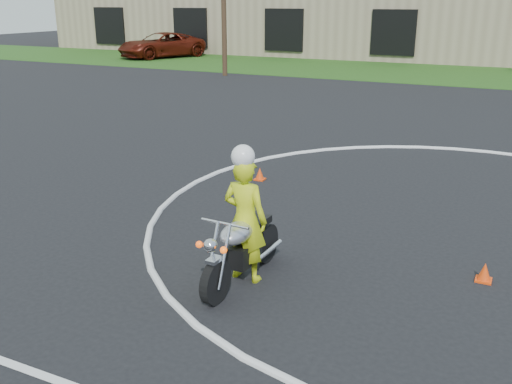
% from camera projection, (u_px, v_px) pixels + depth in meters
% --- Properties ---
extents(ground, '(120.00, 120.00, 0.00)m').
position_uv_depth(ground, '(438.00, 292.00, 8.42)').
color(ground, black).
rests_on(ground, ground).
extents(primary_motorcycle, '(0.77, 2.20, 1.15)m').
position_uv_depth(primary_motorcycle, '(241.00, 248.00, 8.56)').
color(primary_motorcycle, black).
rests_on(primary_motorcycle, ground).
extents(rider_primary_grp, '(0.73, 0.50, 2.14)m').
position_uv_depth(rider_primary_grp, '(245.00, 216.00, 8.53)').
color(rider_primary_grp, '#C9D916').
rests_on(rider_primary_grp, ground).
extents(pickup_grp, '(5.36, 7.17, 1.81)m').
position_uv_depth(pickup_grp, '(161.00, 45.00, 42.21)').
color(pickup_grp, '#4E1208').
rests_on(pickup_grp, ground).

